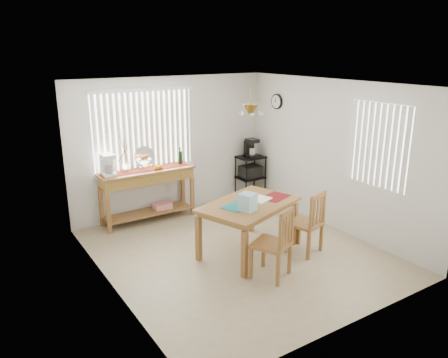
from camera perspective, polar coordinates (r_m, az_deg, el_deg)
ground at (r=6.98m, az=1.77°, el=-9.55°), size 4.00×4.50×0.01m
room_shell at (r=6.43m, az=1.85°, el=4.19°), size 4.20×4.70×2.70m
sideboard at (r=8.07m, az=-9.91°, el=-0.47°), size 1.74×0.49×0.98m
sideboard_items at (r=7.87m, az=-12.16°, el=1.97°), size 1.65×0.42×0.75m
wire_cart at (r=9.22m, az=3.47°, el=0.76°), size 0.54×0.43×0.92m
cart_items at (r=9.09m, az=3.49°, el=4.05°), size 0.22×0.26×0.38m
dining_table at (r=6.72m, az=3.26°, el=-3.91°), size 1.75×1.42×0.81m
table_items at (r=6.47m, az=3.48°, el=-2.95°), size 1.27×0.61×0.26m
chair_left at (r=6.11m, az=6.58°, el=-8.40°), size 0.64×0.64×1.03m
chair_right at (r=6.89m, az=10.80°, el=-5.67°), size 0.58×0.58×1.01m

